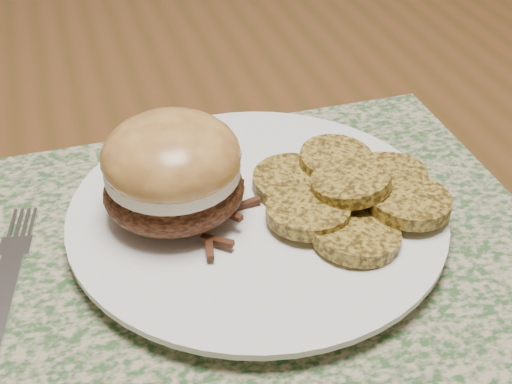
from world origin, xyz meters
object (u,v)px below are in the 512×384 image
Objects in this scene: dining_table at (316,130)px; dinner_plate at (257,216)px; pork_sandwich at (172,171)px; fork at (4,293)px.

dinner_plate is at bearing -120.78° from dining_table.
dining_table is 5.77× the size of dinner_plate.
dinner_plate is at bearing -12.29° from pork_sandwich.
dinner_plate is 1.43× the size of fork.
dining_table is 8.24× the size of fork.
fork is (-0.12, -0.03, -0.05)m from pork_sandwich.
fork is at bearing -173.08° from dinner_plate.
dinner_plate is (-0.14, -0.24, 0.09)m from dining_table.
fork is at bearing -165.44° from pork_sandwich.
pork_sandwich reaches higher than fork.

